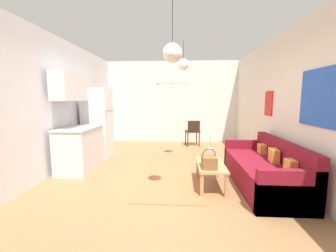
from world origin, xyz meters
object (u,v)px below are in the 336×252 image
object	(u,v)px
handbag	(209,161)
refrigerator	(98,123)
couch	(266,171)
accent_chair	(193,131)
coffee_table	(211,167)
pendant_lamp_far	(183,64)
pendant_lamp_near	(172,53)
bamboo_vase	(210,154)

from	to	relation	value
handbag	refrigerator	bearing A→B (deg)	143.04
refrigerator	couch	bearing A→B (deg)	-24.84
refrigerator	accent_chair	bearing A→B (deg)	29.24
handbag	coffee_table	bearing A→B (deg)	73.82
pendant_lamp_far	refrigerator	bearing A→B (deg)	170.24
coffee_table	pendant_lamp_near	bearing A→B (deg)	-134.34
accent_chair	pendant_lamp_far	bearing A→B (deg)	69.18
refrigerator	accent_chair	distance (m)	2.89
couch	refrigerator	xyz separation A→B (m)	(-3.58, 1.66, 0.61)
couch	pendant_lamp_far	distance (m)	2.76
bamboo_vase	refrigerator	size ratio (longest dim) A/B	0.25
couch	pendant_lamp_near	size ratio (longest dim) A/B	2.59
accent_chair	pendant_lamp_far	distance (m)	2.53
coffee_table	pendant_lamp_near	xyz separation A→B (m)	(-0.63, -0.65, 1.75)
couch	handbag	size ratio (longest dim) A/B	6.26
bamboo_vase	pendant_lamp_far	world-z (taller)	pendant_lamp_far
refrigerator	pendant_lamp_far	distance (m)	2.59
bamboo_vase	refrigerator	distance (m)	3.07
handbag	accent_chair	xyz separation A→B (m)	(-0.07, 3.33, -0.01)
refrigerator	pendant_lamp_near	bearing A→B (deg)	-50.03
accent_chair	pendant_lamp_near	world-z (taller)	pendant_lamp_near
handbag	refrigerator	size ratio (longest dim) A/B	0.18
couch	accent_chair	world-z (taller)	accent_chair
couch	bamboo_vase	xyz separation A→B (m)	(-0.94, 0.13, 0.24)
couch	accent_chair	distance (m)	3.25
bamboo_vase	accent_chair	world-z (taller)	bamboo_vase
bamboo_vase	pendant_lamp_near	size ratio (longest dim) A/B	0.57
pendant_lamp_far	couch	bearing A→B (deg)	-42.17
accent_chair	refrigerator	bearing A→B (deg)	19.20
bamboo_vase	accent_chair	distance (m)	2.93
refrigerator	accent_chair	world-z (taller)	refrigerator
couch	accent_chair	size ratio (longest dim) A/B	2.50
bamboo_vase	couch	bearing A→B (deg)	-7.95
refrigerator	pendant_lamp_far	size ratio (longest dim) A/B	2.81
accent_chair	pendant_lamp_near	distance (m)	4.14
accent_chair	pendant_lamp_near	xyz separation A→B (m)	(-0.50, -3.78, 1.61)
handbag	pendant_lamp_far	distance (m)	2.38
refrigerator	pendant_lamp_far	bearing A→B (deg)	-9.76
coffee_table	bamboo_vase	xyz separation A→B (m)	(0.01, 0.21, 0.17)
pendant_lamp_far	bamboo_vase	bearing A→B (deg)	-67.52
pendant_lamp_near	bamboo_vase	bearing A→B (deg)	53.07
couch	bamboo_vase	distance (m)	0.98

